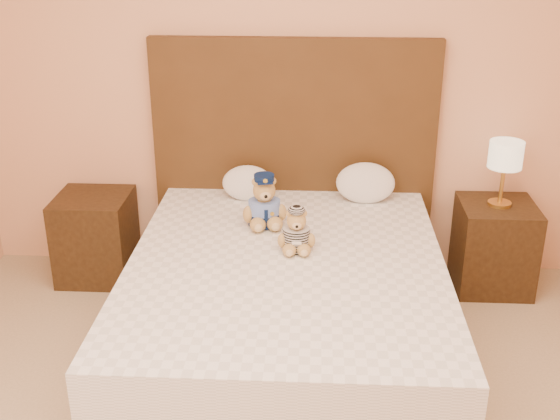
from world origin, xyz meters
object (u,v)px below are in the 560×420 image
object	(u,v)px
nightstand_right	(494,246)
pillow_left	(248,181)
nightstand_left	(96,237)
bed	(286,307)
teddy_prisoner	(296,230)
lamp	(505,158)
pillow_right	(366,181)
teddy_police	(264,200)

from	to	relation	value
nightstand_right	pillow_left	distance (m)	1.57
nightstand_left	pillow_left	world-z (taller)	pillow_left
bed	teddy_prisoner	bearing A→B (deg)	68.76
nightstand_left	lamp	distance (m)	2.56
teddy_prisoner	nightstand_left	bearing A→B (deg)	148.99
bed	pillow_right	xyz separation A→B (m)	(0.44, 0.83, 0.40)
lamp	pillow_left	world-z (taller)	lamp
bed	pillow_right	world-z (taller)	pillow_right
teddy_prisoner	pillow_right	world-z (taller)	pillow_right
nightstand_right	teddy_police	xyz separation A→B (m)	(-1.39, -0.37, 0.42)
nightstand_left	lamp	size ratio (longest dim) A/B	1.38
pillow_left	pillow_right	xyz separation A→B (m)	(0.72, 0.00, 0.02)
nightstand_left	pillow_right	size ratio (longest dim) A/B	1.54
bed	teddy_prisoner	world-z (taller)	teddy_prisoner
nightstand_right	teddy_prisoner	bearing A→B (deg)	-150.51
bed	lamp	world-z (taller)	lamp
lamp	teddy_police	world-z (taller)	lamp
teddy_police	pillow_left	xyz separation A→B (m)	(-0.13, 0.40, -0.04)
bed	teddy_police	world-z (taller)	teddy_police
bed	teddy_prisoner	xyz separation A→B (m)	(0.05, 0.12, 0.39)
lamp	bed	bearing A→B (deg)	-147.38
teddy_police	bed	bearing A→B (deg)	-82.89
teddy_prisoner	pillow_left	size ratio (longest dim) A/B	0.74
teddy_police	teddy_prisoner	xyz separation A→B (m)	(0.19, -0.31, -0.03)
lamp	nightstand_left	bearing A→B (deg)	180.00
nightstand_right	teddy_police	bearing A→B (deg)	-165.13
nightstand_left	pillow_right	bearing A→B (deg)	1.02
nightstand_left	nightstand_right	bearing A→B (deg)	0.00
nightstand_left	teddy_police	xyz separation A→B (m)	(1.11, -0.37, 0.42)
bed	nightstand_left	world-z (taller)	same
bed	nightstand_left	distance (m)	1.48
teddy_police	teddy_prisoner	world-z (taller)	teddy_police
bed	nightstand_left	bearing A→B (deg)	147.38
nightstand_right	teddy_police	size ratio (longest dim) A/B	1.84
pillow_left	pillow_right	distance (m)	0.72
pillow_left	teddy_police	bearing A→B (deg)	-71.56
bed	nightstand_right	bearing A→B (deg)	32.62
bed	pillow_right	bearing A→B (deg)	61.94
teddy_prisoner	lamp	bearing A→B (deg)	26.19
pillow_right	pillow_left	bearing A→B (deg)	180.00
lamp	teddy_prisoner	xyz separation A→B (m)	(-1.20, -0.68, -0.18)
teddy_prisoner	pillow_right	bearing A→B (deg)	57.57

